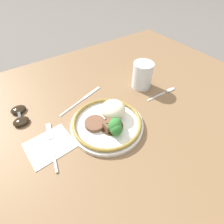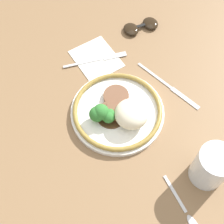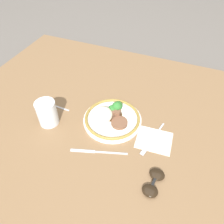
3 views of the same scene
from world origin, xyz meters
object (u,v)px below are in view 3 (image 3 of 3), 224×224
at_px(spoon, 49,104).
at_px(plate, 111,117).
at_px(juice_glass, 47,114).
at_px(sunglasses, 154,182).
at_px(fork, 151,141).
at_px(knife, 97,152).

bearing_deg(spoon, plate, -175.40).
bearing_deg(spoon, juice_glass, 126.63).
bearing_deg(sunglasses, fork, -66.14).
bearing_deg(knife, sunglasses, 152.03).
distance_m(fork, spoon, 0.48).
bearing_deg(juice_glass, plate, -156.24).
distance_m(plate, sunglasses, 0.31).
relative_size(plate, juice_glass, 2.26).
bearing_deg(spoon, knife, 155.46).
height_order(plate, fork, plate).
distance_m(knife, sunglasses, 0.23).
xyz_separation_m(juice_glass, knife, (-0.24, 0.06, -0.04)).
distance_m(knife, spoon, 0.34).
distance_m(fork, knife, 0.21).
height_order(plate, juice_glass, juice_glass).
relative_size(juice_glass, knife, 0.52).
height_order(knife, sunglasses, sunglasses).
relative_size(fork, sunglasses, 1.58).
relative_size(juice_glass, sunglasses, 0.92).
xyz_separation_m(juice_glass, fork, (-0.42, -0.06, -0.04)).
height_order(plate, sunglasses, plate).
height_order(spoon, sunglasses, sunglasses).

